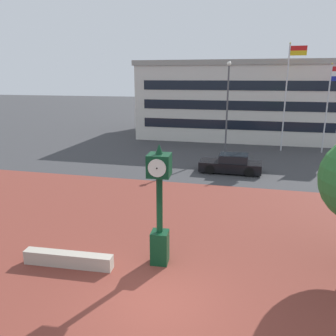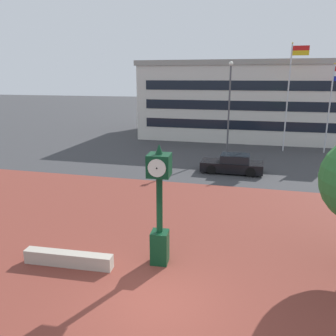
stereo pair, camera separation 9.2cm
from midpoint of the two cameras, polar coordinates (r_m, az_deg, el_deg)
name	(u,v)px [view 1 (the left image)]	position (r m, az deg, el deg)	size (l,w,h in m)	color
ground_plane	(156,300)	(10.74, -2.29, -21.50)	(200.00, 200.00, 0.00)	#38383A
plaza_brick_paving	(181,242)	(13.81, 1.99, -12.49)	(44.00, 15.43, 0.01)	brown
planter_wall	(68,259)	(12.68, -16.75, -14.61)	(3.20, 0.40, 0.50)	#ADA393
street_clock	(160,205)	(11.54, -1.68, -6.31)	(0.80, 0.87, 4.32)	#0C381E
car_street_mid	(231,164)	(23.64, 10.53, 0.63)	(4.22, 1.94, 1.28)	black
flagpole_primary	(287,91)	(31.28, 19.48, 12.17)	(1.44, 0.14, 9.18)	silver
flagpole_secondary	(332,98)	(31.86, 25.92, 10.57)	(1.86, 0.14, 7.51)	silver
civic_building	(238,99)	(40.04, 11.74, 11.45)	(20.73, 13.52, 7.99)	beige
street_lamp_post	(227,100)	(28.29, 9.95, 11.23)	(0.36, 0.36, 7.59)	#4C4C51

